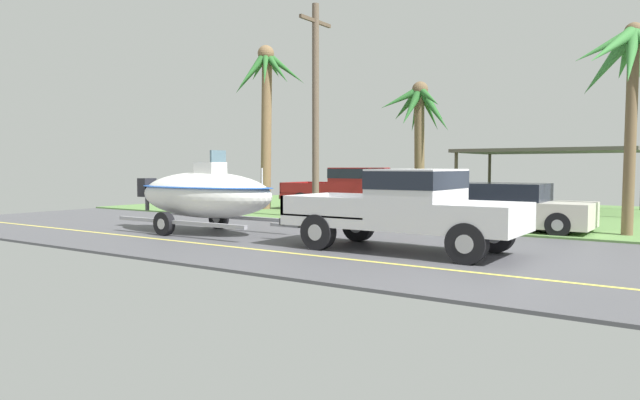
{
  "coord_description": "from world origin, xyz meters",
  "views": [
    {
      "loc": [
        4.8,
        -11.64,
        1.87
      ],
      "look_at": [
        -3.23,
        0.17,
        1.03
      ],
      "focal_mm": 32.38,
      "sensor_mm": 36.0,
      "label": 1
    }
  ],
  "objects_px": {
    "carport_awning": "(550,152)",
    "utility_pole": "(316,108)",
    "boat_on_trailer": "(204,194)",
    "pickup_truck_towing": "(416,206)",
    "palm_tree_near_right": "(420,117)",
    "palm_tree_near_left": "(265,91)",
    "palm_tree_mid": "(631,65)",
    "parked_pickup_background": "(359,187)",
    "parked_sedan_near": "(506,208)"
  },
  "relations": [
    {
      "from": "palm_tree_near_right",
      "to": "utility_pole",
      "type": "bearing_deg",
      "value": -132.01
    },
    {
      "from": "palm_tree_mid",
      "to": "utility_pole",
      "type": "bearing_deg",
      "value": -177.37
    },
    {
      "from": "boat_on_trailer",
      "to": "utility_pole",
      "type": "xyz_separation_m",
      "value": [
        0.19,
        5.22,
        2.82
      ]
    },
    {
      "from": "carport_awning",
      "to": "palm_tree_near_right",
      "type": "distance_m",
      "value": 6.55
    },
    {
      "from": "carport_awning",
      "to": "utility_pole",
      "type": "bearing_deg",
      "value": -125.34
    },
    {
      "from": "pickup_truck_towing",
      "to": "palm_tree_near_right",
      "type": "distance_m",
      "value": 9.31
    },
    {
      "from": "carport_awning",
      "to": "palm_tree_mid",
      "type": "xyz_separation_m",
      "value": [
        3.75,
        -7.98,
        2.05
      ]
    },
    {
      "from": "parked_sedan_near",
      "to": "utility_pole",
      "type": "xyz_separation_m",
      "value": [
        -6.66,
        -0.11,
        3.23
      ]
    },
    {
      "from": "boat_on_trailer",
      "to": "palm_tree_mid",
      "type": "relative_size",
      "value": 1.05
    },
    {
      "from": "palm_tree_near_left",
      "to": "palm_tree_mid",
      "type": "relative_size",
      "value": 1.24
    },
    {
      "from": "parked_sedan_near",
      "to": "palm_tree_near_right",
      "type": "relative_size",
      "value": 0.91
    },
    {
      "from": "boat_on_trailer",
      "to": "palm_tree_near_left",
      "type": "bearing_deg",
      "value": 118.05
    },
    {
      "from": "pickup_truck_towing",
      "to": "carport_awning",
      "type": "xyz_separation_m",
      "value": [
        -0.28,
        13.65,
        1.45
      ]
    },
    {
      "from": "palm_tree_near_right",
      "to": "carport_awning",
      "type": "bearing_deg",
      "value": 58.73
    },
    {
      "from": "carport_awning",
      "to": "parked_sedan_near",
      "type": "bearing_deg",
      "value": -85.31
    },
    {
      "from": "palm_tree_mid",
      "to": "parked_sedan_near",
      "type": "bearing_deg",
      "value": -173.8
    },
    {
      "from": "pickup_truck_towing",
      "to": "parked_sedan_near",
      "type": "xyz_separation_m",
      "value": [
        0.4,
        5.34,
        -0.34
      ]
    },
    {
      "from": "pickup_truck_towing",
      "to": "palm_tree_near_right",
      "type": "bearing_deg",
      "value": 113.96
    },
    {
      "from": "pickup_truck_towing",
      "to": "parked_sedan_near",
      "type": "distance_m",
      "value": 5.36
    },
    {
      "from": "boat_on_trailer",
      "to": "parked_sedan_near",
      "type": "bearing_deg",
      "value": 37.95
    },
    {
      "from": "boat_on_trailer",
      "to": "carport_awning",
      "type": "height_order",
      "value": "carport_awning"
    },
    {
      "from": "parked_sedan_near",
      "to": "palm_tree_near_left",
      "type": "distance_m",
      "value": 11.97
    },
    {
      "from": "carport_awning",
      "to": "palm_tree_mid",
      "type": "distance_m",
      "value": 9.05
    },
    {
      "from": "parked_pickup_background",
      "to": "parked_sedan_near",
      "type": "xyz_separation_m",
      "value": [
        6.87,
        -3.25,
        -0.35
      ]
    },
    {
      "from": "palm_tree_near_left",
      "to": "palm_tree_near_right",
      "type": "xyz_separation_m",
      "value": [
        6.88,
        0.52,
        -1.37
      ]
    },
    {
      "from": "parked_sedan_near",
      "to": "palm_tree_near_left",
      "type": "bearing_deg",
      "value": 168.14
    },
    {
      "from": "parked_sedan_near",
      "to": "carport_awning",
      "type": "bearing_deg",
      "value": 94.69
    },
    {
      "from": "boat_on_trailer",
      "to": "palm_tree_near_left",
      "type": "height_order",
      "value": "palm_tree_near_left"
    },
    {
      "from": "boat_on_trailer",
      "to": "utility_pole",
      "type": "relative_size",
      "value": 0.79
    },
    {
      "from": "parked_pickup_background",
      "to": "pickup_truck_towing",
      "type": "bearing_deg",
      "value": -53.0
    },
    {
      "from": "parked_pickup_background",
      "to": "palm_tree_near_left",
      "type": "relative_size",
      "value": 0.86
    },
    {
      "from": "palm_tree_near_left",
      "to": "parked_sedan_near",
      "type": "bearing_deg",
      "value": -11.86
    },
    {
      "from": "palm_tree_near_left",
      "to": "palm_tree_near_right",
      "type": "distance_m",
      "value": 7.04
    },
    {
      "from": "boat_on_trailer",
      "to": "parked_sedan_near",
      "type": "xyz_separation_m",
      "value": [
        6.84,
        5.34,
        -0.41
      ]
    },
    {
      "from": "boat_on_trailer",
      "to": "parked_pickup_background",
      "type": "distance_m",
      "value": 8.58
    },
    {
      "from": "parked_pickup_background",
      "to": "palm_tree_near_left",
      "type": "bearing_deg",
      "value": -166.66
    },
    {
      "from": "boat_on_trailer",
      "to": "utility_pole",
      "type": "height_order",
      "value": "utility_pole"
    },
    {
      "from": "utility_pole",
      "to": "parked_sedan_near",
      "type": "bearing_deg",
      "value": 0.97
    },
    {
      "from": "pickup_truck_towing",
      "to": "carport_awning",
      "type": "bearing_deg",
      "value": 91.18
    },
    {
      "from": "utility_pole",
      "to": "palm_tree_near_left",
      "type": "bearing_deg",
      "value": 150.52
    },
    {
      "from": "utility_pole",
      "to": "carport_awning",
      "type": "bearing_deg",
      "value": 54.66
    },
    {
      "from": "carport_awning",
      "to": "palm_tree_near_left",
      "type": "bearing_deg",
      "value": -149.5
    },
    {
      "from": "parked_pickup_background",
      "to": "parked_sedan_near",
      "type": "height_order",
      "value": "parked_pickup_background"
    },
    {
      "from": "utility_pole",
      "to": "palm_tree_near_right",
      "type": "bearing_deg",
      "value": 47.99
    },
    {
      "from": "palm_tree_near_right",
      "to": "utility_pole",
      "type": "relative_size",
      "value": 0.66
    },
    {
      "from": "palm_tree_near_left",
      "to": "palm_tree_mid",
      "type": "distance_m",
      "value": 14.12
    },
    {
      "from": "pickup_truck_towing",
      "to": "palm_tree_near_left",
      "type": "bearing_deg",
      "value": 144.02
    },
    {
      "from": "pickup_truck_towing",
      "to": "boat_on_trailer",
      "type": "bearing_deg",
      "value": 180.0
    },
    {
      "from": "utility_pole",
      "to": "boat_on_trailer",
      "type": "bearing_deg",
      "value": -92.05
    },
    {
      "from": "carport_awning",
      "to": "palm_tree_near_right",
      "type": "height_order",
      "value": "palm_tree_near_right"
    }
  ]
}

